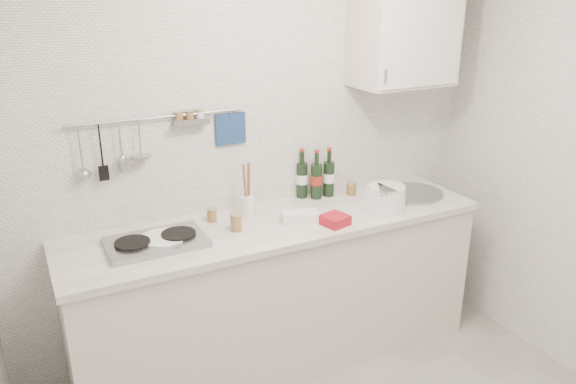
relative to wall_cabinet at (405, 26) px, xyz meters
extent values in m
cube|color=silver|center=(-0.90, 0.18, -0.70)|extent=(3.00, 0.02, 2.50)
cube|color=beige|center=(-0.90, -0.12, -1.51)|extent=(2.40, 0.60, 0.88)
cube|color=white|center=(-0.90, -0.12, -1.05)|extent=(2.44, 0.64, 0.04)
cube|color=black|center=(-0.90, -0.10, -1.90)|extent=(2.34, 0.52, 0.10)
cube|color=#93969B|center=(-1.60, -0.12, -1.01)|extent=(0.50, 0.32, 0.03)
cylinder|color=black|center=(-1.72, -0.12, -0.99)|extent=(0.18, 0.18, 0.01)
cylinder|color=black|center=(-1.48, -0.12, -0.99)|extent=(0.18, 0.18, 0.01)
cylinder|color=#93969B|center=(0.05, -0.12, -1.02)|extent=(0.40, 0.40, 0.02)
cylinder|color=#93969B|center=(0.05, -0.12, -1.08)|extent=(0.34, 0.34, 0.10)
cylinder|color=#93969B|center=(-1.47, 0.15, -0.43)|extent=(0.95, 0.02, 0.02)
cube|color=navy|center=(-1.06, 0.17, -0.54)|extent=(0.18, 0.02, 0.18)
cube|color=beige|center=(0.00, 0.01, 0.00)|extent=(0.60, 0.35, 0.70)
cube|color=white|center=(0.00, -0.18, 0.00)|extent=(0.56, 0.01, 0.66)
cylinder|color=#93969B|center=(-0.26, -0.19, -0.25)|extent=(0.01, 0.01, 0.08)
cylinder|color=teal|center=(-1.57, -0.12, -1.02)|extent=(0.25, 0.25, 0.01)
cylinder|color=teal|center=(-1.56, -0.12, -1.01)|extent=(0.25, 0.25, 0.01)
cylinder|color=teal|center=(-1.56, -0.11, -1.00)|extent=(0.24, 0.24, 0.01)
cylinder|color=white|center=(-0.26, -0.23, -1.02)|extent=(0.27, 0.27, 0.01)
cylinder|color=white|center=(-0.25, -0.23, -1.01)|extent=(0.26, 0.26, 0.01)
cylinder|color=white|center=(-0.24, -0.22, -1.00)|extent=(0.26, 0.26, 0.01)
cylinder|color=white|center=(-0.24, -0.22, -0.98)|extent=(0.25, 0.25, 0.01)
cylinder|color=white|center=(-0.23, -0.21, -0.97)|extent=(0.25, 0.25, 0.01)
cylinder|color=white|center=(-0.23, -0.21, -0.96)|extent=(0.24, 0.24, 0.01)
cylinder|color=white|center=(-0.22, -0.21, -0.94)|extent=(0.23, 0.23, 0.01)
cylinder|color=white|center=(-0.21, -0.20, -0.93)|extent=(0.23, 0.23, 0.01)
cylinder|color=white|center=(-0.21, -0.20, -0.91)|extent=(0.22, 0.22, 0.01)
cube|color=white|center=(-0.80, -0.19, -1.00)|extent=(0.23, 0.17, 0.06)
cube|color=red|center=(-0.64, -0.31, -1.00)|extent=(0.16, 0.16, 0.06)
cylinder|color=white|center=(-1.03, 0.02, -0.97)|extent=(0.08, 0.08, 0.12)
cylinder|color=brown|center=(-1.02, 0.02, -0.82)|extent=(0.03, 0.06, 0.24)
cylinder|color=brown|center=(-1.04, 0.03, -0.83)|extent=(0.02, 0.04, 0.22)
cylinder|color=olive|center=(-1.24, 0.04, -0.99)|extent=(0.06, 0.06, 0.07)
cylinder|color=tan|center=(-1.24, 0.04, -0.95)|extent=(0.06, 0.06, 0.01)
cylinder|color=olive|center=(-0.30, 0.05, -0.99)|extent=(0.06, 0.06, 0.07)
cylinder|color=tan|center=(-0.30, 0.05, -0.95)|extent=(0.07, 0.07, 0.01)
cylinder|color=olive|center=(-0.30, 0.05, -0.99)|extent=(0.06, 0.06, 0.07)
cylinder|color=tan|center=(-0.30, 0.05, -0.95)|extent=(0.06, 0.06, 0.01)
cylinder|color=olive|center=(-1.16, -0.14, -0.98)|extent=(0.06, 0.06, 0.09)
cylinder|color=tan|center=(-1.16, -0.14, -0.93)|extent=(0.07, 0.07, 0.01)
camera|label=1|loc=(-2.18, -2.76, 0.23)|focal=35.00mm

